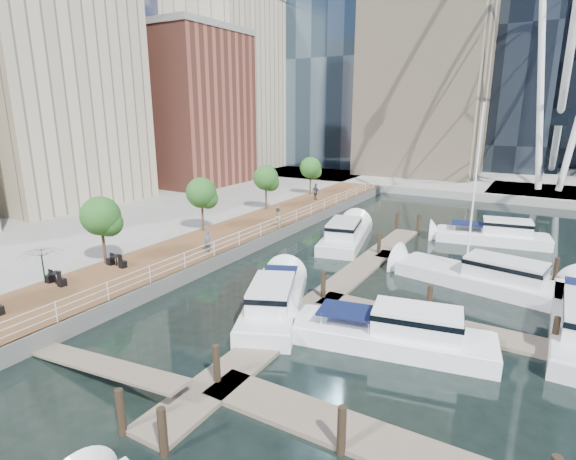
% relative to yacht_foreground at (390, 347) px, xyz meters
% --- Properties ---
extents(ground, '(520.00, 520.00, 0.00)m').
position_rel_yacht_foreground_xyz_m(ground, '(-8.23, -4.64, 0.00)').
color(ground, black).
rests_on(ground, ground).
extents(boardwalk, '(6.00, 60.00, 1.00)m').
position_rel_yacht_foreground_xyz_m(boardwalk, '(-17.23, 10.36, 0.50)').
color(boardwalk, brown).
rests_on(boardwalk, ground).
extents(seawall, '(0.25, 60.00, 1.00)m').
position_rel_yacht_foreground_xyz_m(seawall, '(-14.23, 10.36, 0.50)').
color(seawall, '#595954').
rests_on(seawall, ground).
extents(land_inland, '(48.00, 90.00, 1.00)m').
position_rel_yacht_foreground_xyz_m(land_inland, '(-44.23, 10.36, 0.50)').
color(land_inland, gray).
rests_on(land_inland, ground).
extents(land_far, '(200.00, 114.00, 1.00)m').
position_rel_yacht_foreground_xyz_m(land_far, '(-8.23, 97.36, 0.50)').
color(land_far, gray).
rests_on(land_far, ground).
extents(pier, '(14.00, 12.00, 1.00)m').
position_rel_yacht_foreground_xyz_m(pier, '(5.77, 47.36, 0.50)').
color(pier, gray).
rests_on(pier, ground).
extents(railing, '(0.10, 60.00, 1.05)m').
position_rel_yacht_foreground_xyz_m(railing, '(-14.33, 10.36, 1.52)').
color(railing, white).
rests_on(railing, boardwalk).
extents(floating_docks, '(16.00, 34.00, 2.60)m').
position_rel_yacht_foreground_xyz_m(floating_docks, '(-0.27, 5.34, 0.49)').
color(floating_docks, '#6D6051').
rests_on(floating_docks, ground).
extents(midrise_condos, '(19.00, 67.00, 28.00)m').
position_rel_yacht_foreground_xyz_m(midrise_condos, '(-41.80, 22.17, 13.42)').
color(midrise_condos, '#BCAD8E').
rests_on(midrise_condos, ground).
extents(street_trees, '(2.60, 42.60, 4.60)m').
position_rel_yacht_foreground_xyz_m(street_trees, '(-19.63, 9.36, 4.29)').
color(street_trees, '#3F2B1C').
rests_on(street_trees, ground).
extents(cafe_tables, '(2.50, 13.70, 0.74)m').
position_rel_yacht_foreground_xyz_m(cafe_tables, '(-18.63, -6.64, 1.37)').
color(cafe_tables, black).
rests_on(cafe_tables, ground).
extents(yacht_foreground, '(10.78, 4.64, 2.15)m').
position_rel_yacht_foreground_xyz_m(yacht_foreground, '(0.00, 0.00, 0.00)').
color(yacht_foreground, white).
rests_on(yacht_foreground, ground).
extents(pedestrian_near, '(0.67, 0.52, 1.63)m').
position_rel_yacht_foreground_xyz_m(pedestrian_near, '(-15.18, 4.69, 1.81)').
color(pedestrian_near, '#464E5E').
rests_on(pedestrian_near, boardwalk).
extents(pedestrian_mid, '(0.70, 0.89, 1.82)m').
position_rel_yacht_foreground_xyz_m(pedestrian_mid, '(-14.73, 13.62, 1.91)').
color(pedestrian_mid, gray).
rests_on(pedestrian_mid, boardwalk).
extents(pedestrian_far, '(1.24, 0.87, 1.95)m').
position_rel_yacht_foreground_xyz_m(pedestrian_far, '(-17.35, 26.31, 1.97)').
color(pedestrian_far, '#353A42').
rests_on(pedestrian_far, boardwalk).
extents(moored_yachts, '(21.59, 39.55, 11.50)m').
position_rel_yacht_foreground_xyz_m(moored_yachts, '(1.15, 9.17, 0.00)').
color(moored_yachts, silver).
rests_on(moored_yachts, ground).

